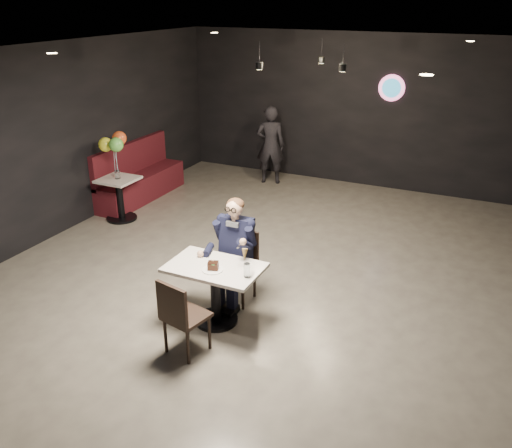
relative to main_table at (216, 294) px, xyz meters
The scene contains 17 objects.
floor 1.33m from the main_table, 95.47° to the left, with size 9.00×9.00×0.00m, color gray.
wall_sign 6.01m from the main_table, 83.26° to the left, with size 0.50×0.06×0.50m, color pink, non-canonical shape.
pendant_lights 4.12m from the main_table, 92.13° to the left, with size 1.40×1.20×0.36m, color black.
main_table is the anchor object (origin of this frame).
chair_far 0.56m from the main_table, 90.00° to the left, with size 0.42×0.46×0.92m, color black.
chair_near 0.65m from the main_table, 90.00° to the right, with size 0.42×0.46×0.92m, color black.
seated_man 0.65m from the main_table, 90.00° to the left, with size 0.60×0.80×1.44m, color black.
dessert_plate 0.40m from the main_table, 73.33° to the right, with size 0.24×0.24×0.01m, color white.
cake_slice 0.44m from the main_table, 69.50° to the right, with size 0.12×0.10×0.08m, color black.
mint_leaf 0.49m from the main_table, 68.88° to the right, with size 0.06×0.04×0.01m, color #31812A.
sundae_glass 0.65m from the main_table, ahead, with size 0.07×0.07×0.16m, color silver.
wafer_cone 0.75m from the main_table, ahead, with size 0.07×0.07×0.14m, color tan.
booth_bench 4.59m from the main_table, 137.35° to the left, with size 0.54×2.16×1.08m, color #440E12.
side_table 3.72m from the main_table, 145.56° to the left, with size 0.60×0.60×0.76m, color silver.
balloon_vase 3.75m from the main_table, 145.56° to the left, with size 0.09×0.09×0.14m, color silver.
balloon_bunch 3.83m from the main_table, 145.56° to the left, with size 0.44×0.44×0.72m, color #FFFC35.
passerby 5.31m from the main_table, 106.83° to the left, with size 0.58×0.38×1.60m, color black.
Camera 1 is at (2.93, -6.11, 3.67)m, focal length 38.00 mm.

